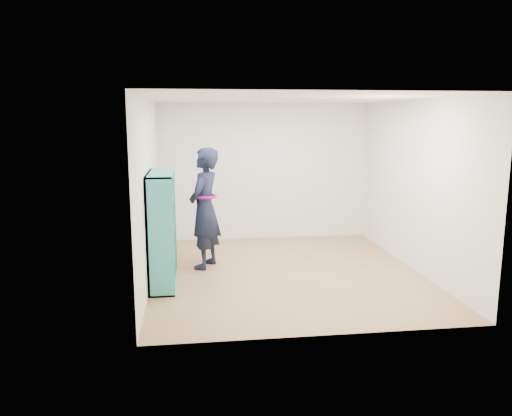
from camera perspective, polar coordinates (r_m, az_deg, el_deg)
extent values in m
plane|color=#9A6D46|center=(7.69, 3.40, -7.36)|extent=(4.50, 4.50, 0.00)
plane|color=white|center=(7.33, 3.62, 12.40)|extent=(4.50, 4.50, 0.00)
cube|color=white|center=(7.28, -12.14, 1.94)|extent=(0.02, 4.50, 2.60)
cube|color=white|center=(8.02, 17.68, 2.44)|extent=(0.02, 4.50, 2.60)
cube|color=white|center=(9.60, 0.92, 4.15)|extent=(4.00, 0.02, 2.60)
cube|color=white|center=(5.24, 8.23, -1.16)|extent=(4.00, 0.02, 2.60)
cube|color=teal|center=(6.55, -10.92, -3.46)|extent=(0.35, 0.02, 1.59)
cube|color=teal|center=(7.68, -10.44, -1.40)|extent=(0.35, 0.02, 1.59)
cube|color=teal|center=(7.32, -10.46, -8.33)|extent=(0.35, 1.19, 0.02)
cube|color=teal|center=(6.99, -10.88, 3.93)|extent=(0.35, 1.19, 0.02)
cube|color=teal|center=(7.12, -11.96, -2.37)|extent=(0.02, 1.19, 1.59)
cube|color=teal|center=(6.93, -10.74, -2.69)|extent=(0.32, 0.02, 1.54)
cube|color=teal|center=(7.30, -10.59, -2.02)|extent=(0.32, 0.02, 1.54)
cube|color=teal|center=(7.21, -10.56, -5.33)|extent=(0.32, 1.14, 0.02)
cube|color=teal|center=(7.11, -10.66, -2.34)|extent=(0.32, 1.14, 0.02)
cube|color=teal|center=(7.04, -10.77, 0.71)|extent=(0.32, 1.14, 0.02)
cube|color=beige|center=(6.93, -10.46, -8.82)|extent=(0.22, 0.14, 0.08)
cube|color=black|center=(6.75, -10.52, -5.33)|extent=(0.18, 0.16, 0.22)
cube|color=maroon|center=(6.65, -10.64, -1.89)|extent=(0.18, 0.16, 0.28)
cube|color=silver|center=(6.65, -10.79, 0.62)|extent=(0.22, 0.14, 0.08)
cube|color=navy|center=(7.22, -10.28, -7.32)|extent=(0.18, 0.16, 0.26)
cube|color=brown|center=(7.11, -10.38, -4.29)|extent=(0.18, 0.16, 0.27)
cube|color=#BFB28C|center=(7.10, -10.52, -2.04)|extent=(0.22, 0.14, 0.06)
cube|color=#26594C|center=(6.96, -10.59, 1.93)|extent=(0.18, 0.16, 0.29)
cube|color=beige|center=(7.59, -10.15, -6.61)|extent=(0.18, 0.16, 0.21)
cube|color=black|center=(7.56, -10.28, -4.27)|extent=(0.22, 0.14, 0.06)
cube|color=maroon|center=(7.40, -10.34, -0.70)|extent=(0.18, 0.16, 0.27)
cube|color=silver|center=(7.34, -10.44, 2.13)|extent=(0.18, 0.16, 0.23)
imported|color=black|center=(7.77, -5.89, -0.05)|extent=(0.69, 0.81, 1.88)
torus|color=#920B6D|center=(7.73, -5.92, 1.34)|extent=(0.51, 0.51, 0.04)
cube|color=silver|center=(7.88, -6.76, 1.00)|extent=(0.05, 0.09, 0.14)
cube|color=black|center=(7.88, -6.76, 1.00)|extent=(0.05, 0.09, 0.13)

